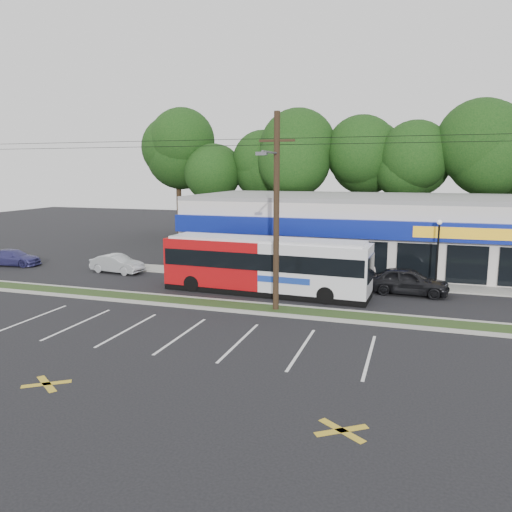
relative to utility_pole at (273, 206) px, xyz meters
The scene contains 15 objects.
ground 6.18m from the utility_pole, 161.89° to the right, with size 120.00×120.00×0.00m, color black.
grass_strip 6.06m from the utility_pole, behind, with size 40.00×1.60×0.12m, color #2B3B18.
curb_south 6.10m from the utility_pole, 164.67° to the right, with size 40.00×0.25×0.14m, color #9E9E93.
curb_north 6.12m from the utility_pole, 161.93° to the left, with size 40.00×0.25×0.14m, color #9E9E93.
sidewalk 9.93m from the utility_pole, 74.97° to the left, with size 32.00×2.20×0.10m, color #9E9E93.
strip_mall 15.47m from the utility_pole, 79.90° to the left, with size 25.00×12.55×5.30m.
utility_pole is the anchor object (origin of this frame).
lamp_post 11.67m from the utility_pole, 43.95° to the left, with size 0.30×0.30×4.25m.
tree_line 25.28m from the utility_pole, 87.33° to the left, with size 46.76×6.76×11.83m.
metrobus 5.33m from the utility_pole, 112.24° to the left, with size 12.31×3.15×3.28m.
car_dark 9.95m from the utility_pole, 42.03° to the left, with size 1.87×4.64×1.58m, color black.
car_silver 15.29m from the utility_pole, 155.29° to the left, with size 1.37×3.94×1.30m, color #ADB1B5.
car_blue 23.62m from the utility_pole, 164.86° to the left, with size 1.71×4.21×1.22m, color navy.
pedestrian_a 7.82m from the utility_pole, 78.27° to the left, with size 0.63×0.41×1.73m, color silver.
pedestrian_b 9.83m from the utility_pole, 60.65° to the left, with size 0.80×0.62×1.64m, color silver.
Camera 1 is at (9.69, -22.98, 7.15)m, focal length 35.00 mm.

